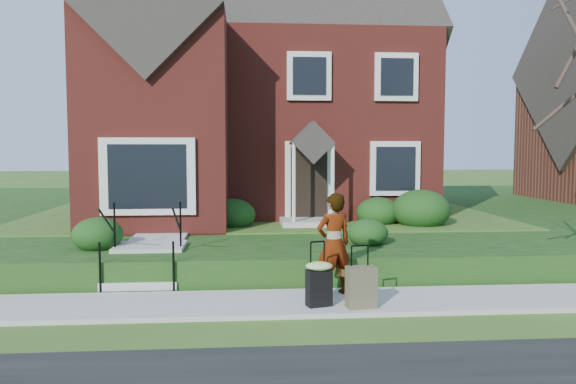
{
  "coord_description": "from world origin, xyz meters",
  "views": [
    {
      "loc": [
        -0.57,
        -9.28,
        2.64
      ],
      "look_at": [
        0.32,
        2.0,
        1.77
      ],
      "focal_mm": 35.0,
      "sensor_mm": 36.0,
      "label": 1
    }
  ],
  "objects": [
    {
      "name": "woman",
      "position": [
        1.0,
        0.38,
        0.98
      ],
      "size": [
        0.75,
        0.61,
        1.79
      ],
      "primitive_type": "imported",
      "rotation": [
        0.0,
        0.0,
        3.45
      ],
      "color": "#999999",
      "rests_on": "sidewalk"
    },
    {
      "name": "sidewalk",
      "position": [
        0.0,
        0.0,
        0.04
      ],
      "size": [
        60.0,
        1.6,
        0.08
      ],
      "primitive_type": "cube",
      "color": "#9E9B93",
      "rests_on": "ground"
    },
    {
      "name": "terrace",
      "position": [
        4.0,
        10.9,
        0.3
      ],
      "size": [
        44.0,
        20.0,
        0.6
      ],
      "primitive_type": "cube",
      "color": "#13360E",
      "rests_on": "ground"
    },
    {
      "name": "main_house",
      "position": [
        -0.21,
        9.61,
        5.26
      ],
      "size": [
        10.4,
        10.2,
        9.4
      ],
      "color": "maroon",
      "rests_on": "terrace"
    },
    {
      "name": "ground",
      "position": [
        0.0,
        0.0,
        0.0
      ],
      "size": [
        120.0,
        120.0,
        0.0
      ],
      "primitive_type": "plane",
      "color": "#2D5119",
      "rests_on": "ground"
    },
    {
      "name": "walkway",
      "position": [
        -2.5,
        5.0,
        0.63
      ],
      "size": [
        1.2,
        6.0,
        0.06
      ],
      "primitive_type": "cube",
      "color": "#9E9B93",
      "rests_on": "terrace"
    },
    {
      "name": "suitcase_olive",
      "position": [
        1.31,
        -0.5,
        0.42
      ],
      "size": [
        0.5,
        0.32,
        1.01
      ],
      "rotation": [
        0.0,
        0.0,
        0.14
      ],
      "color": "brown",
      "rests_on": "sidewalk"
    },
    {
      "name": "front_steps",
      "position": [
        -2.5,
        1.84,
        0.47
      ],
      "size": [
        1.4,
        2.02,
        1.5
      ],
      "color": "#9E9B93",
      "rests_on": "ground"
    },
    {
      "name": "suitcase_black",
      "position": [
        0.64,
        -0.36,
        0.49
      ],
      "size": [
        0.52,
        0.47,
        1.06
      ],
      "rotation": [
        0.0,
        0.0,
        0.28
      ],
      "color": "black",
      "rests_on": "sidewalk"
    },
    {
      "name": "foundation_shrubs",
      "position": [
        0.09,
        4.94,
        1.08
      ],
      "size": [
        9.59,
        4.28,
        1.1
      ],
      "color": "#153810",
      "rests_on": "terrace"
    }
  ]
}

